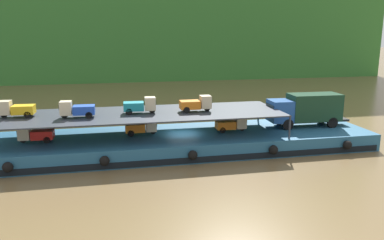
% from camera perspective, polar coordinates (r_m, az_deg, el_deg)
% --- Properties ---
extents(ground_plane, '(400.00, 400.00, 0.00)m').
position_cam_1_polar(ground_plane, '(34.93, -1.35, -4.39)').
color(ground_plane, brown).
extents(cargo_barge, '(33.88, 8.62, 1.50)m').
position_cam_1_polar(cargo_barge, '(34.68, -1.34, -3.22)').
color(cargo_barge, '#23567A').
rests_on(cargo_barge, ground).
extents(covered_lorry, '(7.90, 2.46, 3.10)m').
position_cam_1_polar(covered_lorry, '(38.40, 16.36, 1.59)').
color(covered_lorry, '#1E4C99').
rests_on(covered_lorry, cargo_barge).
extents(cargo_rack, '(24.68, 7.21, 2.00)m').
position_cam_1_polar(cargo_rack, '(33.60, -7.76, 0.86)').
color(cargo_rack, '#2D333D').
rests_on(cargo_rack, cargo_barge).
extents(mini_truck_lower_stern, '(2.78, 1.27, 1.38)m').
position_cam_1_polar(mini_truck_lower_stern, '(34.18, -21.93, -1.91)').
color(mini_truck_lower_stern, red).
rests_on(mini_truck_lower_stern, cargo_barge).
extents(mini_truck_lower_aft, '(2.75, 1.22, 1.38)m').
position_cam_1_polar(mini_truck_lower_aft, '(34.38, -7.39, -0.98)').
color(mini_truck_lower_aft, orange).
rests_on(mini_truck_lower_aft, cargo_barge).
extents(mini_truck_lower_mid, '(2.77, 1.25, 1.38)m').
position_cam_1_polar(mini_truck_lower_mid, '(35.32, 5.80, -0.57)').
color(mini_truck_lower_mid, orange).
rests_on(mini_truck_lower_mid, cargo_barge).
extents(mini_truck_upper_stern, '(2.79, 1.28, 1.38)m').
position_cam_1_polar(mini_truck_upper_stern, '(34.68, -24.32, 1.48)').
color(mini_truck_upper_stern, gold).
rests_on(mini_truck_upper_stern, cargo_rack).
extents(mini_truck_upper_mid, '(2.77, 1.24, 1.38)m').
position_cam_1_polar(mini_truck_upper_mid, '(32.82, -16.50, 1.51)').
color(mini_truck_upper_mid, '#1E47B7').
rests_on(mini_truck_upper_mid, cargo_rack).
extents(mini_truck_upper_fore, '(2.79, 1.29, 1.38)m').
position_cam_1_polar(mini_truck_upper_fore, '(33.45, -7.57, 2.13)').
color(mini_truck_upper_fore, teal).
rests_on(mini_truck_upper_fore, cargo_rack).
extents(mini_truck_upper_bow, '(2.74, 1.21, 1.38)m').
position_cam_1_polar(mini_truck_upper_bow, '(33.91, 0.61, 2.39)').
color(mini_truck_upper_bow, orange).
rests_on(mini_truck_upper_bow, cargo_rack).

